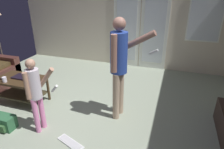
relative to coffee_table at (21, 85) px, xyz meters
name	(u,v)px	position (x,y,z in m)	size (l,w,h in m)	color
ground_plane	(75,117)	(1.15, -0.11, -0.37)	(5.68, 5.45, 0.02)	#949F8A
wall_back_with_doors	(124,17)	(1.25, 2.58, 0.94)	(5.68, 0.09, 2.69)	beige
coffee_table	(21,85)	(0.00, 0.00, 0.00)	(0.87, 0.54, 0.50)	#3D2B19
person_adult	(120,61)	(1.85, 0.16, 0.63)	(0.71, 0.45, 1.66)	tan
person_child	(35,90)	(0.82, -0.57, 0.33)	(0.41, 0.31, 1.16)	pink
backpack	(4,122)	(0.25, -0.73, -0.25)	(0.35, 0.24, 0.22)	#2E643E
loose_keyboard	(71,143)	(1.39, -0.71, -0.35)	(0.46, 0.28, 0.02)	white
laptop_closed	(22,77)	(0.01, 0.04, 0.15)	(0.31, 0.22, 0.03)	black
cup_near_edge	(4,80)	(-0.14, -0.20, 0.19)	(0.07, 0.07, 0.09)	white
tv_remote_black	(1,79)	(-0.30, -0.14, 0.15)	(0.17, 0.05, 0.02)	black
dvd_remote_slim	(36,79)	(0.32, 0.06, 0.15)	(0.17, 0.05, 0.02)	black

